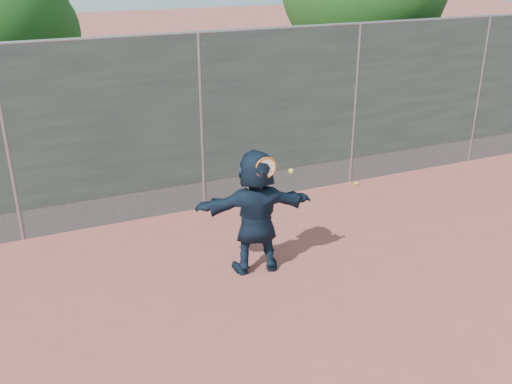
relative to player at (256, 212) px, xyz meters
name	(u,v)px	position (x,y,z in m)	size (l,w,h in m)	color
ground	(296,314)	(0.01, -1.21, -0.89)	(80.00, 80.00, 0.00)	#9E4C42
player	(256,212)	(0.00, 0.00, 0.00)	(1.64, 0.52, 1.77)	#122033
ball_ground	(356,183)	(3.04, 2.08, -0.85)	(0.07, 0.07, 0.07)	yellow
fence	(201,120)	(0.01, 2.29, 0.70)	(20.00, 0.06, 3.03)	#38423D
swing_action	(268,169)	(0.08, -0.20, 0.68)	(0.53, 0.15, 0.51)	#D15513
weed_clump	(222,200)	(0.31, 2.17, -0.75)	(0.68, 0.07, 0.30)	#387226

